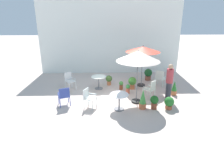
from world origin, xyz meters
name	(u,v)px	position (x,y,z in m)	size (l,w,h in m)	color
ground_plane	(112,97)	(0.00, 0.00, 0.00)	(60.00, 60.00, 0.00)	beige
villa_facade	(110,36)	(0.00, 4.22, 2.55)	(9.47, 0.30, 5.09)	white
patio_umbrella_0	(143,50)	(1.71, 1.46, 2.09)	(1.88, 1.88, 2.34)	#2D2D2D
patio_umbrella_1	(138,57)	(1.09, -0.62, 2.17)	(1.92, 1.92, 2.47)	#2D2D2D
cafe_table_0	(119,99)	(0.24, -1.31, 0.50)	(0.79, 0.79, 0.71)	white
cafe_table_1	(99,80)	(-0.71, 1.08, 0.50)	(0.80, 0.80, 0.72)	white
patio_chair_0	(89,97)	(-1.08, -1.05, 0.50)	(0.58, 0.59, 0.85)	silver
patio_chair_1	(70,80)	(-2.30, 1.14, 0.54)	(0.65, 0.66, 0.92)	silver
patio_chair_2	(160,77)	(2.76, 1.39, 0.52)	(0.64, 0.64, 0.93)	silver
patio_chair_3	(151,88)	(1.82, -0.30, 0.55)	(0.63, 0.63, 0.95)	silver
patio_chair_4	(64,95)	(-2.18, -0.84, 0.50)	(0.61, 0.60, 0.87)	#2D4095
potted_plant_0	(121,85)	(0.51, 0.95, 0.25)	(0.23, 0.23, 0.47)	brown
potted_plant_1	(154,101)	(1.75, -1.30, 0.35)	(0.36, 0.36, 0.61)	brown
potted_plant_2	(109,79)	(-0.14, 1.65, 0.33)	(0.37, 0.37, 0.57)	#C97246
potted_plant_3	(174,88)	(3.13, 0.12, 0.36)	(0.28, 0.28, 0.75)	#C26F42
potted_plant_4	(169,103)	(2.39, -1.34, 0.30)	(0.41, 0.41, 0.55)	#A45535
potted_plant_5	(132,82)	(1.12, 0.99, 0.40)	(0.45, 0.45, 0.68)	#CA693F
potted_plant_6	(148,74)	(2.32, 2.42, 0.40)	(0.48, 0.48, 0.72)	brown
potted_plant_7	(128,89)	(0.81, 0.42, 0.26)	(0.23, 0.23, 0.48)	#C15942
potted_plant_8	(143,99)	(1.26, -1.25, 0.43)	(0.31, 0.31, 0.89)	#C56940
standing_person	(169,81)	(2.67, -0.36, 0.91)	(0.39, 0.39, 1.74)	#33333D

